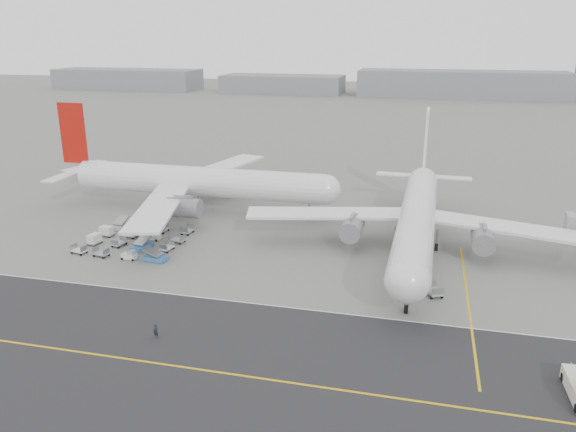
# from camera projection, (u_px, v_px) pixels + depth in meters

# --- Properties ---
(ground) EXTENTS (700.00, 700.00, 0.00)m
(ground) POSITION_uv_depth(u_px,v_px,m) (239.00, 294.00, 75.77)
(ground) COLOR gray
(ground) RESTS_ON ground
(taxiway) EXTENTS (220.00, 59.00, 0.03)m
(taxiway) POSITION_uv_depth(u_px,v_px,m) (229.00, 374.00, 58.03)
(taxiway) COLOR #29292B
(taxiway) RESTS_ON ground
(horizon_buildings) EXTENTS (520.00, 28.00, 28.00)m
(horizon_buildings) POSITION_uv_depth(u_px,v_px,m) (441.00, 97.00, 308.96)
(horizon_buildings) COLOR gray
(horizon_buildings) RESTS_ON ground
(airliner_a) EXTENTS (59.13, 58.50, 20.40)m
(airliner_a) POSITION_uv_depth(u_px,v_px,m) (192.00, 181.00, 110.08)
(airliner_a) COLOR white
(airliner_a) RESTS_ON ground
(airliner_b) EXTENTS (56.47, 57.13, 19.70)m
(airliner_b) POSITION_uv_depth(u_px,v_px,m) (417.00, 216.00, 89.73)
(airliner_b) COLOR white
(airliner_b) RESTS_ON ground
(gse_cluster) EXTENTS (22.61, 21.94, 1.85)m
(gse_cluster) POSITION_uv_depth(u_px,v_px,m) (136.00, 243.00, 94.08)
(gse_cluster) COLOR #9F9FA4
(gse_cluster) RESTS_ON ground
(stray_dolly) EXTENTS (2.64, 3.18, 1.69)m
(stray_dolly) POSITION_uv_depth(u_px,v_px,m) (433.00, 295.00, 75.41)
(stray_dolly) COLOR silver
(stray_dolly) RESTS_ON ground
(ground_crew_a) EXTENTS (0.74, 0.59, 1.77)m
(ground_crew_a) POSITION_uv_depth(u_px,v_px,m) (156.00, 331.00, 64.60)
(ground_crew_a) COLOR black
(ground_crew_a) RESTS_ON ground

